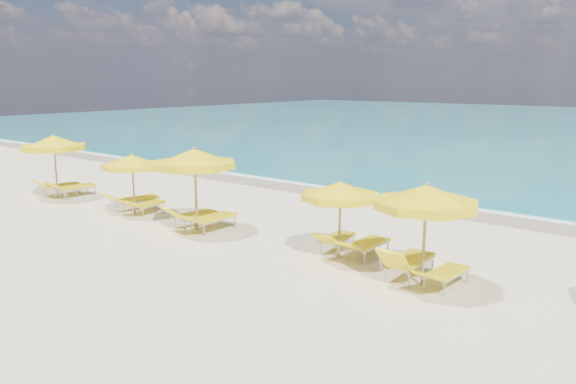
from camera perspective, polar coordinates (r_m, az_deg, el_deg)
The scene contains 19 objects.
ground_plane at distance 16.53m, azimuth -3.27°, elevation -4.89°, with size 120.00×120.00×0.00m, color beige.
wet_sand_band at distance 22.40m, azimuth 9.49°, elevation -0.66°, with size 120.00×2.60×0.01m, color tan.
foam_line at distance 23.09m, azimuth 10.47°, elevation -0.34°, with size 120.00×1.20×0.03m, color white.
whitecap_near at distance 33.55m, azimuth 8.63°, elevation 3.38°, with size 14.00×0.36×0.05m, color white.
umbrella_1 at distance 23.88m, azimuth -22.71°, elevation 4.59°, with size 2.98×2.98×2.53m.
umbrella_2 at distance 20.11m, azimuth -15.56°, elevation 2.93°, with size 2.23×2.23×2.12m.
umbrella_3 at distance 17.36m, azimuth -9.46°, elevation 3.32°, with size 3.44×3.44×2.62m.
umbrella_4 at distance 14.51m, azimuth 5.32°, elevation 0.05°, with size 2.23×2.23×2.10m.
umbrella_5 at distance 12.83m, azimuth 13.87°, elevation -0.56°, with size 2.51×2.51×2.41m.
lounger_1_left at distance 24.67m, azimuth -22.10°, elevation 0.29°, with size 0.94×1.93×0.78m.
lounger_1_right at distance 23.99m, azimuth -20.79°, elevation 0.11°, with size 0.77×1.98×0.78m.
lounger_2_left at distance 20.90m, azimuth -15.20°, elevation -1.13°, with size 0.98×2.07×0.78m.
lounger_2_right at distance 20.23m, azimuth -14.06°, elevation -1.60°, with size 0.82×1.71×0.65m.
lounger_3_left at distance 18.27m, azimuth -9.49°, elevation -2.72°, with size 0.79×1.84×0.77m.
lounger_3_right at distance 17.59m, azimuth -7.71°, elevation -3.17°, with size 0.72×2.05×0.73m.
lounger_4_left at distance 15.54m, azimuth 5.00°, elevation -5.20°, with size 0.82×1.75×0.71m.
lounger_4_right at distance 15.02m, azimuth 7.98°, elevation -5.79°, with size 0.64×1.90×0.70m.
lounger_5_left at distance 13.73m, azimuth 12.15°, elevation -7.49°, with size 0.75×1.97×0.97m.
lounger_5_right at distance 13.33m, azimuth 15.68°, elevation -8.47°, with size 0.68×1.77×0.62m.
Camera 1 is at (10.64, -11.76, 4.66)m, focal length 35.00 mm.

